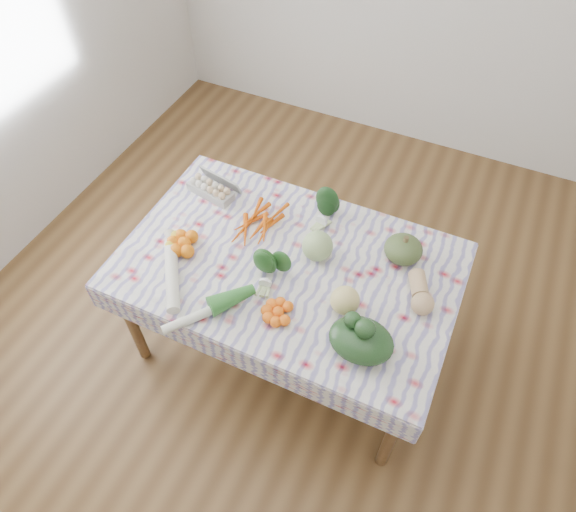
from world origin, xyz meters
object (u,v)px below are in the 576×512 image
(kabocha_squash, at_px, (403,249))
(butternut_squash, at_px, (421,292))
(cabbage, at_px, (317,246))
(dining_table, at_px, (288,274))
(grapefruit, at_px, (345,300))
(egg_carton, at_px, (211,190))

(kabocha_squash, relative_size, butternut_squash, 0.83)
(kabocha_squash, height_order, butternut_squash, kabocha_squash)
(cabbage, bearing_deg, dining_table, -136.83)
(cabbage, xyz_separation_m, grapefruit, (0.24, -0.24, -0.01))
(dining_table, distance_m, egg_carton, 0.66)
(grapefruit, bearing_deg, butternut_squash, 33.91)
(dining_table, height_order, butternut_squash, butternut_squash)
(grapefruit, bearing_deg, egg_carton, 156.95)
(cabbage, height_order, grapefruit, cabbage)
(egg_carton, height_order, cabbage, cabbage)
(egg_carton, distance_m, butternut_squash, 1.26)
(dining_table, relative_size, kabocha_squash, 8.42)
(butternut_squash, bearing_deg, kabocha_squash, 101.05)
(cabbage, xyz_separation_m, butternut_squash, (0.53, -0.04, -0.02))
(cabbage, relative_size, grapefruit, 1.14)
(kabocha_squash, xyz_separation_m, butternut_squash, (0.15, -0.21, -0.01))
(kabocha_squash, distance_m, butternut_squash, 0.26)
(cabbage, distance_m, grapefruit, 0.34)
(kabocha_squash, bearing_deg, grapefruit, -110.34)
(cabbage, relative_size, butternut_squash, 0.67)
(grapefruit, bearing_deg, kabocha_squash, 69.66)
(cabbage, bearing_deg, butternut_squash, -4.00)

